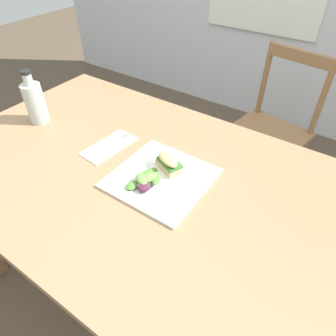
% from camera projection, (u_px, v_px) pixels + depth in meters
% --- Properties ---
extents(ground_plane, '(8.93, 8.93, 0.00)m').
position_uv_depth(ground_plane, '(109.00, 293.00, 1.46)').
color(ground_plane, brown).
extents(dining_table, '(1.43, 0.91, 0.74)m').
position_uv_depth(dining_table, '(135.00, 192.00, 1.10)').
color(dining_table, '#997551').
rests_on(dining_table, ground).
extents(chair_wooden_far, '(0.46, 0.46, 0.87)m').
position_uv_depth(chair_wooden_far, '(270.00, 131.00, 1.72)').
color(chair_wooden_far, '#8E6642').
rests_on(chair_wooden_far, ground).
extents(plate_lunch, '(0.30, 0.30, 0.01)m').
position_uv_depth(plate_lunch, '(161.00, 178.00, 0.98)').
color(plate_lunch, white).
rests_on(plate_lunch, dining_table).
extents(sandwich_half_front, '(0.11, 0.09, 0.06)m').
position_uv_depth(sandwich_half_front, '(168.00, 163.00, 0.99)').
color(sandwich_half_front, '#DBB270').
rests_on(sandwich_half_front, plate_lunch).
extents(salad_mixed_greens, '(0.10, 0.14, 0.03)m').
position_uv_depth(salad_mixed_greens, '(146.00, 179.00, 0.95)').
color(salad_mixed_greens, '#518438').
rests_on(salad_mixed_greens, plate_lunch).
extents(napkin_folded, '(0.12, 0.21, 0.00)m').
position_uv_depth(napkin_folded, '(109.00, 146.00, 1.12)').
color(napkin_folded, white).
rests_on(napkin_folded, dining_table).
extents(fork_on_napkin, '(0.04, 0.19, 0.00)m').
position_uv_depth(fork_on_napkin, '(113.00, 143.00, 1.13)').
color(fork_on_napkin, silver).
rests_on(fork_on_napkin, napkin_folded).
extents(bottle_cold_brew, '(0.08, 0.08, 0.22)m').
position_uv_depth(bottle_cold_brew, '(36.00, 104.00, 1.21)').
color(bottle_cold_brew, '#472819').
rests_on(bottle_cold_brew, dining_table).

